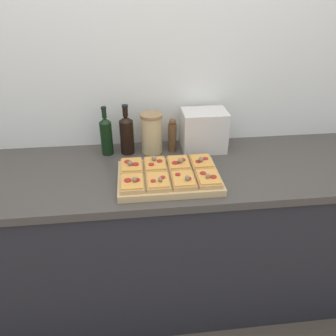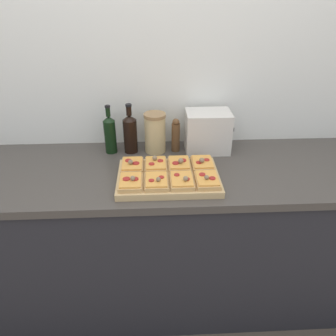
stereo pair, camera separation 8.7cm
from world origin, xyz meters
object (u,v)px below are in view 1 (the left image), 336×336
toaster_oven (204,130)px  wine_bottle (127,134)px  olive_oil_bottle (106,135)px  grain_jar_tall (152,133)px  pepper_mill (172,135)px  cutting_board (169,178)px

toaster_oven → wine_bottle: bearing=179.9°
olive_oil_bottle → toaster_oven: olive_oil_bottle is taller
wine_bottle → grain_jar_tall: (0.14, -0.00, -0.00)m
olive_oil_bottle → pepper_mill: 0.36m
grain_jar_tall → pepper_mill: 0.12m
olive_oil_bottle → grain_jar_tall: bearing=0.0°
cutting_board → pepper_mill: (0.06, 0.32, 0.08)m
cutting_board → toaster_oven: size_ratio=1.81×
wine_bottle → grain_jar_tall: size_ratio=1.25×
olive_oil_bottle → pepper_mill: olive_oil_bottle is taller
cutting_board → wine_bottle: bearing=121.1°
grain_jar_tall → pepper_mill: grain_jar_tall is taller
pepper_mill → toaster_oven: size_ratio=0.72×
wine_bottle → toaster_oven: size_ratio=1.04×
toaster_oven → cutting_board: bearing=-126.2°
wine_bottle → pepper_mill: (0.25, -0.00, -0.02)m
pepper_mill → toaster_oven: toaster_oven is taller
pepper_mill → olive_oil_bottle: bearing=180.0°
wine_bottle → cutting_board: bearing=-58.9°
wine_bottle → olive_oil_bottle: bearing=-180.0°
grain_jar_tall → toaster_oven: size_ratio=0.83×
wine_bottle → pepper_mill: size_ratio=1.45×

